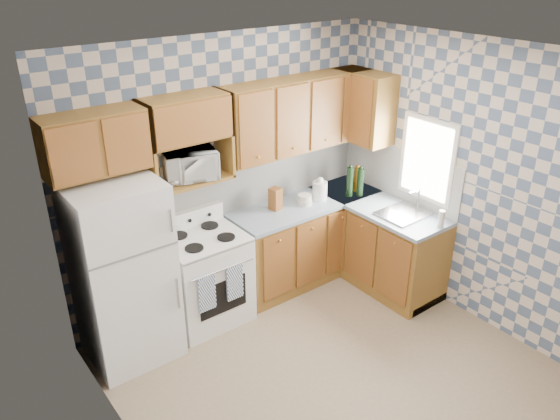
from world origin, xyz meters
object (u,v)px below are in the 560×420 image
Objects in this scene: stove_body at (205,279)px; microwave at (190,165)px; electric_kettle at (320,191)px; refrigerator at (123,273)px.

microwave reaches higher than stove_body.
electric_kettle is (1.42, -0.21, -0.56)m from microwave.
microwave is 2.39× the size of electric_kettle.
electric_kettle is at bearing -0.98° from stove_body.
refrigerator is at bearing -151.54° from microwave.
electric_kettle is at bearing 0.01° from refrigerator.
electric_kettle is at bearing 5.92° from microwave.
refrigerator is at bearing -179.99° from electric_kettle.
electric_kettle is (2.24, 0.00, 0.18)m from refrigerator.
microwave is at bearing 171.62° from electric_kettle.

